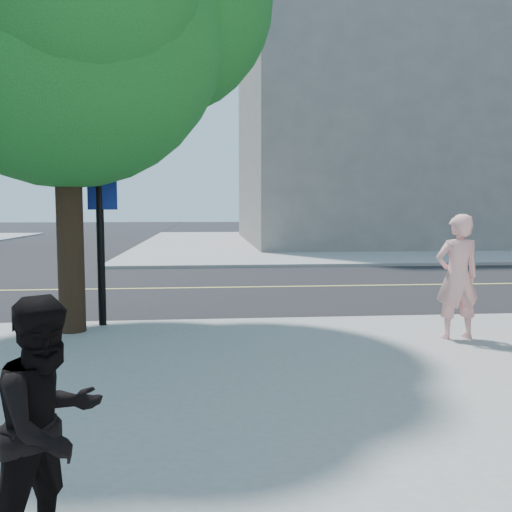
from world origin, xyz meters
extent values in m
plane|color=black|center=(0.00, 0.00, 0.00)|extent=(140.00, 140.00, 0.00)
cube|color=black|center=(0.00, 4.50, 0.01)|extent=(140.00, 9.00, 0.01)
cube|color=gray|center=(13.50, 21.50, 0.06)|extent=(29.00, 25.00, 0.12)
cube|color=slate|center=(14.00, 22.00, 7.12)|extent=(18.00, 16.00, 14.00)
imported|color=#F3A6A1|center=(6.36, -1.75, 1.05)|extent=(0.71, 0.48, 1.87)
imported|color=black|center=(1.75, -6.40, 0.86)|extent=(0.87, 0.91, 1.49)
cylinder|color=black|center=(0.50, -0.75, 2.15)|extent=(0.41, 0.41, 4.07)
sphere|color=#1C6D25|center=(0.50, -0.75, 4.87)|extent=(4.97, 4.97, 4.97)
cylinder|color=black|center=(0.88, -0.30, 2.34)|extent=(0.13, 0.13, 4.44)
cylinder|color=black|center=(-0.50, -0.30, 4.35)|extent=(2.75, 0.11, 0.11)
cube|color=white|center=(0.93, -0.32, 2.87)|extent=(0.58, 0.04, 0.21)
cube|color=navy|center=(0.93, -0.32, 2.34)|extent=(0.48, 0.04, 0.58)
imported|color=black|center=(0.88, -0.30, 3.71)|extent=(0.17, 0.21, 1.06)
camera|label=1|loc=(2.63, -9.41, 2.08)|focal=37.80mm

